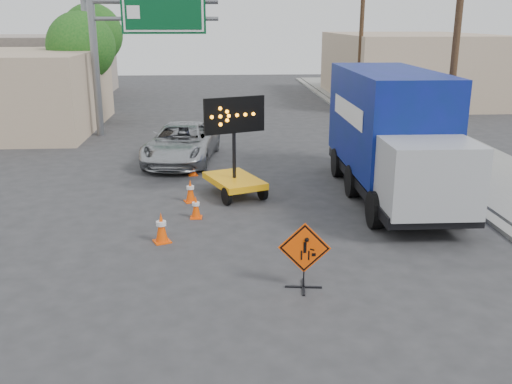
{
  "coord_description": "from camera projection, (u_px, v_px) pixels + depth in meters",
  "views": [
    {
      "loc": [
        -0.63,
        -10.66,
        5.59
      ],
      "look_at": [
        0.24,
        2.22,
        1.66
      ],
      "focal_mm": 40.0,
      "sensor_mm": 36.0,
      "label": 1
    }
  ],
  "objects": [
    {
      "name": "box_truck",
      "position": [
        391.0,
        142.0,
        18.24
      ],
      "size": [
        2.8,
        8.5,
        4.02
      ],
      "rotation": [
        0.0,
        0.0,
        -0.01
      ],
      "color": "black",
      "rests_on": "ground"
    },
    {
      "name": "tree_left_far",
      "position": [
        92.0,
        34.0,
        38.56
      ],
      "size": [
        4.1,
        4.1,
        6.66
      ],
      "color": "#46311E",
      "rests_on": "ground"
    },
    {
      "name": "tree_left_near",
      "position": [
        81.0,
        46.0,
        31.11
      ],
      "size": [
        3.71,
        3.71,
        6.03
      ],
      "color": "#46311E",
      "rests_on": "ground"
    },
    {
      "name": "cone_a",
      "position": [
        161.0,
        227.0,
        14.79
      ],
      "size": [
        0.54,
        0.54,
        0.81
      ],
      "rotation": [
        0.0,
        0.0,
        0.4
      ],
      "color": "#FF4C05",
      "rests_on": "ground"
    },
    {
      "name": "cone_b",
      "position": [
        196.0,
        207.0,
        16.62
      ],
      "size": [
        0.35,
        0.35,
        0.68
      ],
      "rotation": [
        0.0,
        0.0,
        -0.02
      ],
      "color": "#FF4C05",
      "rests_on": "ground"
    },
    {
      "name": "curb_right",
      "position": [
        386.0,
        143.0,
        26.61
      ],
      "size": [
        0.4,
        60.0,
        0.12
      ],
      "primitive_type": "cube",
      "color": "gray",
      "rests_on": "ground"
    },
    {
      "name": "ground",
      "position": [
        252.0,
        300.0,
        11.84
      ],
      "size": [
        100.0,
        100.0,
        0.0
      ],
      "primitive_type": "plane",
      "color": "#2D2D30",
      "rests_on": "ground"
    },
    {
      "name": "arrow_board",
      "position": [
        234.0,
        175.0,
        18.61
      ],
      "size": [
        2.14,
        2.63,
        3.26
      ],
      "rotation": [
        0.0,
        0.0,
        0.39
      ],
      "color": "#FFAA0E",
      "rests_on": "ground"
    },
    {
      "name": "cone_d",
      "position": [
        193.0,
        167.0,
        21.17
      ],
      "size": [
        0.4,
        0.4,
        0.66
      ],
      "rotation": [
        0.0,
        0.0,
        0.21
      ],
      "color": "#FF4C05",
      "rests_on": "ground"
    },
    {
      "name": "pickup_truck",
      "position": [
        182.0,
        143.0,
        23.14
      ],
      "size": [
        3.25,
        5.79,
        1.53
      ],
      "primitive_type": "imported",
      "rotation": [
        0.0,
        0.0,
        -0.13
      ],
      "color": "#A8ABAF",
      "rests_on": "ground"
    },
    {
      "name": "highway_gantry",
      "position": [
        136.0,
        30.0,
        27.22
      ],
      "size": [
        6.18,
        0.38,
        6.9
      ],
      "color": "slate",
      "rests_on": "ground"
    },
    {
      "name": "building_right_far",
      "position": [
        408.0,
        67.0,
        40.65
      ],
      "size": [
        10.0,
        14.0,
        4.6
      ],
      "primitive_type": "cube",
      "color": "tan",
      "rests_on": "ground"
    },
    {
      "name": "storefront_left_far",
      "position": [
        25.0,
        66.0,
        42.69
      ],
      "size": [
        12.0,
        10.0,
        4.4
      ],
      "primitive_type": "cube",
      "color": "#A9988C",
      "rests_on": "ground"
    },
    {
      "name": "sidewalk_right",
      "position": [
        434.0,
        142.0,
        26.75
      ],
      "size": [
        4.0,
        60.0,
        0.15
      ],
      "primitive_type": "cube",
      "color": "gray",
      "rests_on": "ground"
    },
    {
      "name": "utility_pole_far",
      "position": [
        361.0,
        35.0,
        33.9
      ],
      "size": [
        1.8,
        0.26,
        9.0
      ],
      "color": "#46311E",
      "rests_on": "ground"
    },
    {
      "name": "construction_sign",
      "position": [
        304.0,
        254.0,
        12.14
      ],
      "size": [
        1.12,
        0.8,
        1.5
      ],
      "rotation": [
        0.0,
        0.0,
        -0.12
      ],
      "color": "black",
      "rests_on": "ground"
    },
    {
      "name": "cone_c",
      "position": [
        190.0,
        191.0,
        18.08
      ],
      "size": [
        0.48,
        0.48,
        0.74
      ],
      "rotation": [
        0.0,
        0.0,
        0.34
      ],
      "color": "#FF4C05",
      "rests_on": "ground"
    },
    {
      "name": "utility_pole_near",
      "position": [
        456.0,
        45.0,
        20.54
      ],
      "size": [
        1.8,
        0.26,
        9.0
      ],
      "color": "#46311E",
      "rests_on": "ground"
    }
  ]
}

